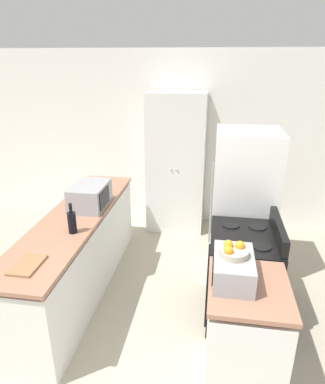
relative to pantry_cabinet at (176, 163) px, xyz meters
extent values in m
cube|color=white|center=(-0.01, 0.32, 0.28)|extent=(7.00, 0.06, 2.60)
cube|color=silver|center=(-0.88, -1.72, -0.60)|extent=(0.58, 2.51, 0.84)
cube|color=#9E6B51|center=(-0.88, -1.72, -0.12)|extent=(0.60, 2.56, 0.04)
cube|color=silver|center=(0.86, -2.64, -0.60)|extent=(0.58, 0.70, 0.84)
cube|color=#9E6B51|center=(0.86, -2.64, -0.12)|extent=(0.60, 0.71, 0.04)
cube|color=silver|center=(0.00, 0.00, 0.00)|extent=(0.83, 0.55, 2.04)
sphere|color=#B2B2B7|center=(-0.04, -0.29, 0.00)|extent=(0.03, 0.03, 0.03)
sphere|color=#B2B2B7|center=(0.04, -0.29, 0.00)|extent=(0.03, 0.03, 0.03)
cube|color=black|center=(0.88, -1.88, -0.56)|extent=(0.64, 0.78, 0.92)
cube|color=black|center=(0.55, -1.88, -0.68)|extent=(0.02, 0.69, 0.50)
cube|color=black|center=(1.17, -1.88, -0.02)|extent=(0.06, 0.75, 0.16)
cylinder|color=black|center=(0.75, -2.07, -0.10)|extent=(0.17, 0.17, 0.01)
cylinder|color=black|center=(0.75, -1.69, -0.10)|extent=(0.17, 0.17, 0.01)
cylinder|color=black|center=(1.01, -2.07, -0.10)|extent=(0.17, 0.17, 0.01)
cylinder|color=black|center=(1.01, -1.69, -0.10)|extent=(0.17, 0.17, 0.01)
cube|color=white|center=(0.91, -1.10, -0.14)|extent=(0.69, 0.68, 1.76)
cylinder|color=gray|center=(0.54, -1.29, -0.05)|extent=(0.02, 0.02, 0.97)
cube|color=#939399|center=(-0.79, -1.46, 0.03)|extent=(0.36, 0.51, 0.26)
cube|color=black|center=(-0.61, -1.50, 0.03)|extent=(0.01, 0.32, 0.19)
cylinder|color=black|center=(-0.74, -2.07, 0.00)|extent=(0.08, 0.08, 0.21)
cylinder|color=black|center=(-0.74, -2.07, 0.15)|extent=(0.03, 0.03, 0.10)
cube|color=#939399|center=(0.74, -2.59, 0.00)|extent=(0.29, 0.46, 0.20)
cube|color=black|center=(0.59, -2.59, 0.00)|extent=(0.01, 0.32, 0.12)
cylinder|color=#B2A893|center=(0.73, -2.58, 0.12)|extent=(0.21, 0.21, 0.05)
sphere|color=orange|center=(0.78, -2.53, 0.16)|extent=(0.07, 0.07, 0.07)
sphere|color=orange|center=(0.69, -2.53, 0.16)|extent=(0.07, 0.07, 0.07)
sphere|color=orange|center=(0.69, -2.62, 0.16)|extent=(0.07, 0.07, 0.07)
cube|color=#8E6642|center=(-0.88, -2.66, -0.09)|extent=(0.20, 0.31, 0.02)
camera|label=1|loc=(0.55, -4.80, 1.46)|focal=32.00mm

